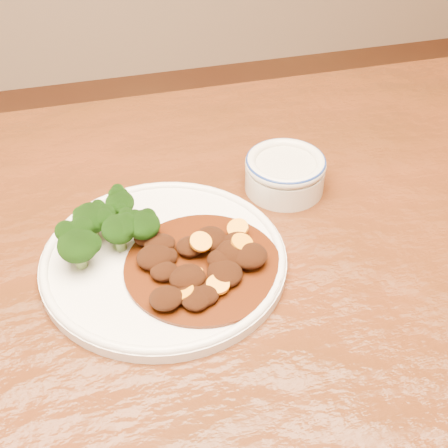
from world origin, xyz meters
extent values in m
cube|color=#51220E|center=(0.00, 0.00, 0.73)|extent=(1.50, 0.90, 0.04)
cylinder|color=white|center=(-0.01, 0.04, 0.76)|extent=(0.29, 0.29, 0.01)
torus|color=white|center=(-0.01, 0.04, 0.76)|extent=(0.28, 0.28, 0.01)
cylinder|color=olive|center=(-0.05, 0.12, 0.77)|extent=(0.01, 0.01, 0.02)
ellipsoid|color=black|center=(-0.05, 0.12, 0.79)|extent=(0.04, 0.04, 0.03)
cylinder|color=olive|center=(-0.10, 0.05, 0.77)|extent=(0.01, 0.01, 0.02)
ellipsoid|color=black|center=(-0.10, 0.05, 0.79)|extent=(0.05, 0.05, 0.04)
cylinder|color=olive|center=(-0.09, 0.10, 0.77)|extent=(0.01, 0.01, 0.02)
ellipsoid|color=black|center=(-0.09, 0.10, 0.79)|extent=(0.04, 0.04, 0.03)
cylinder|color=olive|center=(-0.06, 0.07, 0.77)|extent=(0.01, 0.01, 0.02)
ellipsoid|color=black|center=(-0.06, 0.07, 0.79)|extent=(0.04, 0.04, 0.03)
cylinder|color=olive|center=(-0.03, 0.07, 0.77)|extent=(0.01, 0.01, 0.02)
ellipsoid|color=black|center=(-0.03, 0.07, 0.79)|extent=(0.04, 0.04, 0.03)
cylinder|color=#3E1606|center=(0.03, 0.01, 0.76)|extent=(0.18, 0.18, 0.00)
ellipsoid|color=black|center=(0.01, -0.01, 0.78)|extent=(0.03, 0.03, 0.02)
ellipsoid|color=black|center=(0.03, -0.03, 0.77)|extent=(0.02, 0.02, 0.01)
ellipsoid|color=black|center=(0.03, 0.04, 0.77)|extent=(0.02, 0.02, 0.01)
ellipsoid|color=black|center=(-0.01, 0.03, 0.77)|extent=(0.03, 0.03, 0.02)
ellipsoid|color=black|center=(0.02, 0.04, 0.78)|extent=(0.03, 0.03, 0.02)
ellipsoid|color=black|center=(0.05, 0.04, 0.78)|extent=(0.04, 0.04, 0.02)
ellipsoid|color=black|center=(0.01, -0.02, 0.77)|extent=(0.03, 0.03, 0.01)
ellipsoid|color=black|center=(0.02, -0.04, 0.77)|extent=(0.03, 0.03, 0.02)
ellipsoid|color=black|center=(0.05, 0.01, 0.78)|extent=(0.03, 0.03, 0.02)
ellipsoid|color=black|center=(0.08, 0.03, 0.77)|extent=(0.02, 0.02, 0.01)
ellipsoid|color=black|center=(0.01, -0.04, 0.77)|extent=(0.03, 0.03, 0.02)
ellipsoid|color=black|center=(0.01, -0.01, 0.78)|extent=(0.04, 0.03, 0.02)
ellipsoid|color=black|center=(-0.02, 0.01, 0.77)|extent=(0.03, 0.03, 0.02)
ellipsoid|color=black|center=(-0.02, -0.04, 0.78)|extent=(0.04, 0.03, 0.02)
ellipsoid|color=black|center=(0.08, 0.00, 0.78)|extent=(0.04, 0.04, 0.02)
ellipsoid|color=black|center=(0.07, 0.01, 0.78)|extent=(0.04, 0.04, 0.02)
ellipsoid|color=black|center=(-0.02, 0.03, 0.78)|extent=(0.04, 0.04, 0.02)
ellipsoid|color=black|center=(0.05, -0.01, 0.77)|extent=(0.04, 0.04, 0.02)
ellipsoid|color=black|center=(-0.02, 0.07, 0.78)|extent=(0.03, 0.03, 0.02)
ellipsoid|color=black|center=(0.07, 0.03, 0.78)|extent=(0.03, 0.03, 0.02)
ellipsoid|color=black|center=(-0.01, 0.05, 0.78)|extent=(0.04, 0.03, 0.02)
cylinder|color=orange|center=(0.04, -0.03, 0.78)|extent=(0.03, 0.03, 0.01)
cylinder|color=orange|center=(0.01, -0.01, 0.78)|extent=(0.04, 0.04, 0.02)
cylinder|color=orange|center=(0.03, 0.03, 0.79)|extent=(0.03, 0.03, 0.02)
cylinder|color=orange|center=(0.08, 0.05, 0.78)|extent=(0.03, 0.03, 0.02)
cylinder|color=orange|center=(0.00, -0.03, 0.78)|extent=(0.03, 0.03, 0.01)
cylinder|color=orange|center=(0.08, 0.02, 0.79)|extent=(0.04, 0.04, 0.01)
cylinder|color=beige|center=(0.17, 0.15, 0.77)|extent=(0.11, 0.11, 0.03)
cylinder|color=silver|center=(0.17, 0.15, 0.79)|extent=(0.08, 0.08, 0.01)
torus|color=beige|center=(0.17, 0.15, 0.79)|extent=(0.11, 0.11, 0.01)
torus|color=navy|center=(0.17, 0.15, 0.79)|extent=(0.11, 0.11, 0.00)
camera|label=1|loc=(-0.07, -0.48, 1.26)|focal=50.00mm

